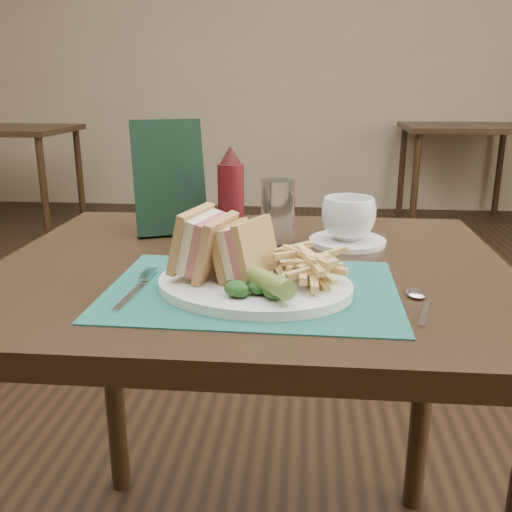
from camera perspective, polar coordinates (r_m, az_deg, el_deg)
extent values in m
plane|color=black|center=(1.80, 1.26, -18.92)|extent=(7.00, 7.00, 0.00)
plane|color=tan|center=(5.07, 4.06, 4.91)|extent=(6.00, 0.00, 6.00)
cube|color=#1B584E|center=(0.88, -0.39, -3.35)|extent=(0.45, 0.32, 0.00)
cylinder|color=#5A6F2A|center=(0.80, 0.75, -2.36)|extent=(0.10, 0.11, 0.03)
cylinder|color=white|center=(1.14, 9.11, 1.46)|extent=(0.19, 0.19, 0.01)
imported|color=white|center=(1.13, 9.22, 3.74)|extent=(0.15, 0.15, 0.08)
cylinder|color=white|center=(1.09, 2.20, 4.21)|extent=(0.07, 0.07, 0.13)
cube|color=black|center=(1.20, -8.68, 7.76)|extent=(0.17, 0.13, 0.23)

